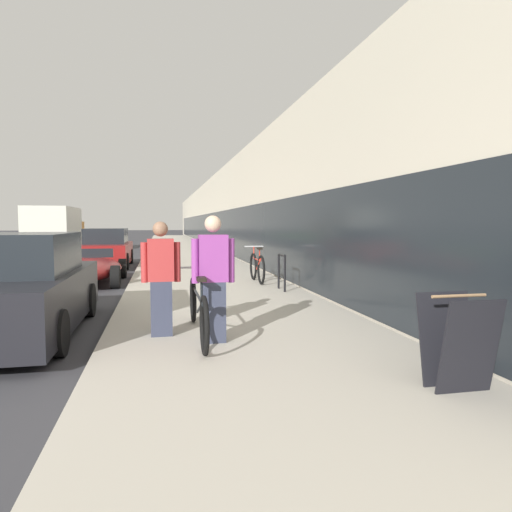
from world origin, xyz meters
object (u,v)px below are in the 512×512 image
(bike_rack_hoop, at_px, (282,268))
(parked_sedan_curbside, at_px, (20,290))
(person_bystander, at_px, (161,279))
(tandem_bicycle, at_px, (198,309))
(sandwich_board_sign, at_px, (458,342))
(parked_sedan_far, at_px, (107,249))
(person_rider, at_px, (213,279))
(cruiser_bike_nearest, at_px, (257,267))
(vintage_roadster_curbside, at_px, (89,269))
(moving_truck, at_px, (55,229))

(bike_rack_hoop, xyz_separation_m, parked_sedan_curbside, (-4.81, -2.90, 0.06))
(person_bystander, bearing_deg, tandem_bicycle, -19.06)
(tandem_bicycle, relative_size, sandwich_board_sign, 2.85)
(bike_rack_hoop, height_order, parked_sedan_far, parked_sedan_far)
(bike_rack_hoop, relative_size, parked_sedan_far, 0.19)
(sandwich_board_sign, relative_size, parked_sedan_far, 0.21)
(person_rider, height_order, person_bystander, person_rider)
(parked_sedan_curbside, distance_m, parked_sedan_far, 11.05)
(cruiser_bike_nearest, distance_m, parked_sedan_curbside, 6.37)
(vintage_roadster_curbside, xyz_separation_m, parked_sedan_far, (-0.08, 5.05, 0.27))
(bike_rack_hoop, bearing_deg, cruiser_bike_nearest, 99.22)
(cruiser_bike_nearest, distance_m, parked_sedan_far, 8.00)
(person_bystander, xyz_separation_m, vintage_roadster_curbside, (-1.94, 6.91, -0.51))
(person_bystander, relative_size, sandwich_board_sign, 1.76)
(person_rider, relative_size, person_bystander, 1.05)
(parked_sedan_curbside, xyz_separation_m, vintage_roadster_curbside, (0.11, 6.00, -0.29))
(sandwich_board_sign, distance_m, parked_sedan_curbside, 5.96)
(sandwich_board_sign, bearing_deg, person_rider, 133.17)
(person_rider, bearing_deg, bike_rack_hoop, 64.08)
(person_bystander, height_order, bike_rack_hoop, person_bystander)
(bike_rack_hoop, xyz_separation_m, sandwich_board_sign, (-0.04, -6.47, -0.06))
(person_rider, relative_size, moving_truck, 0.25)
(vintage_roadster_curbside, bearing_deg, bike_rack_hoop, -33.49)
(parked_sedan_far, bearing_deg, moving_truck, 110.19)
(bike_rack_hoop, xyz_separation_m, vintage_roadster_curbside, (-4.69, 3.11, -0.23))
(tandem_bicycle, distance_m, person_bystander, 0.66)
(parked_sedan_far, bearing_deg, sandwich_board_sign, -72.06)
(sandwich_board_sign, bearing_deg, moving_truck, 108.94)
(vintage_roadster_curbside, bearing_deg, cruiser_bike_nearest, -19.19)
(tandem_bicycle, distance_m, person_rider, 0.58)
(person_bystander, distance_m, bike_rack_hoop, 4.70)
(person_bystander, height_order, sandwich_board_sign, person_bystander)
(person_rider, relative_size, sandwich_board_sign, 1.84)
(moving_truck, bearing_deg, sandwich_board_sign, -71.06)
(tandem_bicycle, relative_size, moving_truck, 0.38)
(person_bystander, relative_size, parked_sedan_far, 0.36)
(vintage_roadster_curbside, relative_size, moving_truck, 0.60)
(sandwich_board_sign, xyz_separation_m, parked_sedan_curbside, (-4.76, 3.57, 0.12))
(sandwich_board_sign, distance_m, parked_sedan_far, 15.37)
(person_rider, distance_m, moving_truck, 24.99)
(parked_sedan_far, bearing_deg, parked_sedan_curbside, -90.15)
(parked_sedan_curbside, bearing_deg, moving_truck, 100.57)
(vintage_roadster_curbside, bearing_deg, person_bystander, -74.30)
(tandem_bicycle, relative_size, cruiser_bike_nearest, 1.48)
(person_bystander, bearing_deg, moving_truck, 104.94)
(person_bystander, bearing_deg, sandwich_board_sign, -44.58)
(person_rider, bearing_deg, person_bystander, 143.54)
(person_rider, height_order, bike_rack_hoop, person_rider)
(sandwich_board_sign, bearing_deg, cruiser_bike_nearest, 91.49)
(vintage_roadster_curbside, relative_size, parked_sedan_far, 0.92)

